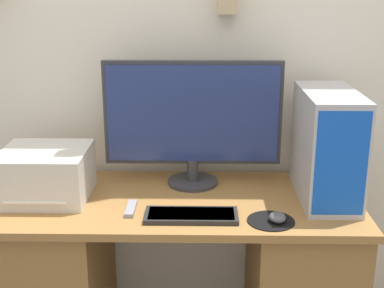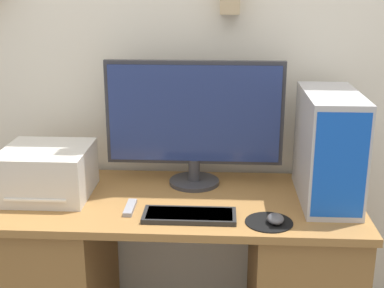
% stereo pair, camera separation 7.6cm
% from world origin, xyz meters
% --- Properties ---
extents(wall_back, '(6.40, 0.13, 2.81)m').
position_xyz_m(wall_back, '(-0.00, 0.67, 1.36)').
color(wall_back, silver).
rests_on(wall_back, ground_plane).
extents(desk, '(1.43, 0.62, 0.72)m').
position_xyz_m(desk, '(0.00, 0.31, 0.38)').
color(desk, olive).
rests_on(desk, ground_plane).
extents(monitor, '(0.73, 0.21, 0.52)m').
position_xyz_m(monitor, '(0.06, 0.48, 1.01)').
color(monitor, '#333338').
rests_on(monitor, desk).
extents(keyboard, '(0.34, 0.13, 0.02)m').
position_xyz_m(keyboard, '(0.06, 0.14, 0.73)').
color(keyboard, black).
rests_on(keyboard, desk).
extents(mousepad, '(0.17, 0.17, 0.00)m').
position_xyz_m(mousepad, '(0.35, 0.11, 0.73)').
color(mousepad, black).
rests_on(mousepad, desk).
extents(mouse, '(0.06, 0.07, 0.03)m').
position_xyz_m(mouse, '(0.37, 0.10, 0.74)').
color(mouse, '#4C4C51').
rests_on(mouse, mousepad).
extents(computer_tower, '(0.20, 0.44, 0.43)m').
position_xyz_m(computer_tower, '(0.58, 0.34, 0.94)').
color(computer_tower, '#B2B2B7').
rests_on(computer_tower, desk).
extents(printer, '(0.34, 0.33, 0.19)m').
position_xyz_m(printer, '(-0.52, 0.32, 0.82)').
color(printer, beige).
rests_on(printer, desk).
extents(remote_control, '(0.03, 0.14, 0.02)m').
position_xyz_m(remote_control, '(-0.17, 0.19, 0.73)').
color(remote_control, gray).
rests_on(remote_control, desk).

